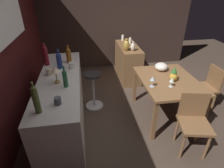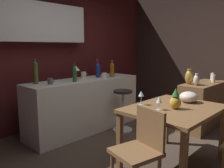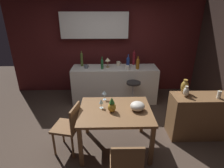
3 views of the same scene
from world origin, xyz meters
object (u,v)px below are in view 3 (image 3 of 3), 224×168
wine_glass_left (104,93)px  wine_glass_right (101,102)px  wine_bottle_cobalt (128,62)px  wine_bottle_green (102,64)px  cup_cream (118,64)px  bar_stool (133,95)px  pillar_candle_tall (219,95)px  sideboard_cabinet (200,116)px  pineapple_centerpiece (112,106)px  dining_table (115,115)px  wine_bottle_olive (82,59)px  vase_brass (185,87)px  counter_lamp (108,60)px  wine_bottle_ruby (134,58)px  cup_white (127,68)px  cup_slate (86,66)px  chair_by_doorway (126,164)px  vase_ceramic_ivory (186,92)px  fruit_bowl (137,106)px  wine_bottle_amber (138,63)px

wine_glass_left → wine_glass_right: size_ratio=1.09×
wine_glass_right → wine_bottle_cobalt: size_ratio=0.48×
wine_bottle_green → cup_cream: wine_bottle_green is taller
bar_stool → pillar_candle_tall: pillar_candle_tall is taller
sideboard_cabinet → pineapple_centerpiece: (-1.63, -0.33, 0.43)m
dining_table → wine_glass_right: 0.32m
wine_bottle_green → wine_bottle_olive: bearing=152.8°
vase_brass → bar_stool: bearing=135.4°
wine_bottle_green → wine_bottle_cobalt: (0.63, 0.13, 0.01)m
bar_stool → counter_lamp: counter_lamp is taller
counter_lamp → wine_bottle_ruby: bearing=18.8°
wine_glass_left → cup_white: size_ratio=1.35×
dining_table → wine_glass_right: size_ratio=7.28×
sideboard_cabinet → vase_brass: bearing=156.8°
wine_glass_left → cup_white: bearing=66.2°
wine_glass_right → wine_bottle_ruby: bearing=67.7°
cup_slate → cup_cream: cup_cream is taller
chair_by_doorway → pineapple_centerpiece: (-0.16, 0.79, 0.38)m
wine_bottle_ruby → pillar_candle_tall: bearing=-55.4°
wine_bottle_olive → vase_ceramic_ivory: wine_bottle_olive is taller
wine_bottle_ruby → cup_cream: wine_bottle_ruby is taller
vase_brass → sideboard_cabinet: bearing=-23.2°
dining_table → wine_glass_left: 0.46m
fruit_bowl → wine_bottle_ruby: size_ratio=0.61×
wine_bottle_green → wine_bottle_cobalt: bearing=11.6°
wine_glass_right → fruit_bowl: size_ratio=0.69×
sideboard_cabinet → vase_ceramic_ivory: (-0.34, -0.01, 0.50)m
pineapple_centerpiece → cup_cream: cup_cream is taller
wine_bottle_olive → vase_brass: 2.50m
wine_bottle_ruby → cup_slate: wine_bottle_ruby is taller
sideboard_cabinet → pillar_candle_tall: 0.52m
chair_by_doorway → wine_bottle_cobalt: size_ratio=2.54×
chair_by_doorway → cup_cream: size_ratio=6.46×
wine_bottle_cobalt → cup_cream: (-0.23, 0.14, -0.09)m
wine_bottle_ruby → wine_bottle_amber: bearing=-83.6°
wine_glass_right → counter_lamp: size_ratio=0.66×
wine_glass_right → pillar_candle_tall: (2.00, 0.14, 0.03)m
counter_lamp → pillar_candle_tall: (1.89, -1.54, -0.20)m
wine_bottle_green → vase_ceramic_ivory: wine_bottle_green is taller
wine_glass_left → vase_brass: size_ratio=0.67×
pillar_candle_tall → chair_by_doorway: bearing=-148.1°
sideboard_cabinet → cup_white: (-1.23, 1.26, 0.54)m
pineapple_centerpiece → counter_lamp: bearing=91.9°
dining_table → fruit_bowl: bearing=-1.2°
fruit_bowl → counter_lamp: 1.84m
wine_glass_left → pineapple_centerpiece: 0.42m
wine_bottle_cobalt → pillar_candle_tall: (1.39, -1.54, -0.15)m
pineapple_centerpiece → wine_bottle_green: 1.68m
fruit_bowl → wine_bottle_green: 1.75m
wine_glass_right → wine_bottle_green: size_ratio=0.52×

